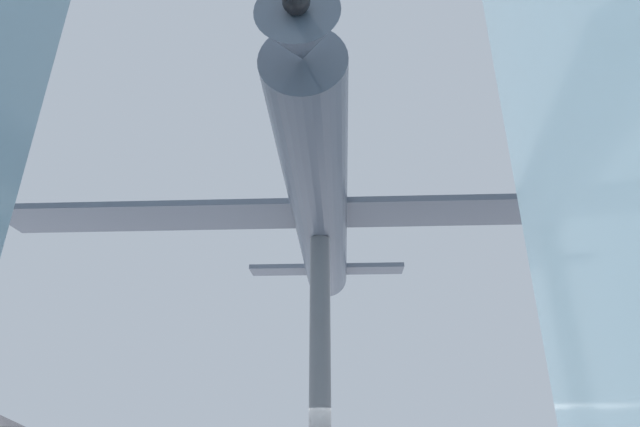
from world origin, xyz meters
TOP-DOWN VIEW (x-y plane):
  - support_pylon_central at (0.00, 0.00)m, footprint 0.57×0.57m
  - suspended_airplane at (-0.01, 0.16)m, footprint 19.42×14.94m

SIDE VIEW (x-z plane):
  - support_pylon_central at x=0.00m, z-range 0.00..7.11m
  - suspended_airplane at x=-0.01m, z-range 6.56..9.29m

